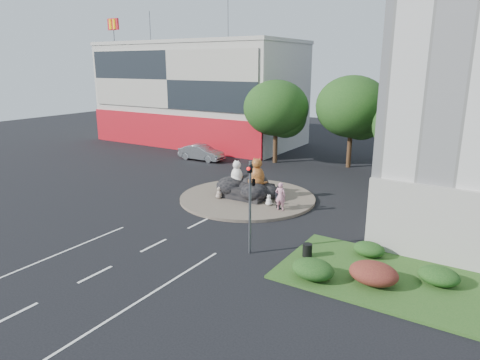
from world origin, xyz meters
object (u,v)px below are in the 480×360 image
object	(u,v)px
cat_white	(237,172)
pedestrian_dark	(279,196)
cat_tabby	(257,172)
kitten_calico	(219,192)
litter_bin	(307,250)
parked_car	(201,153)
kitten_white	(269,200)
pedestrian_pink	(280,196)

from	to	relation	value
cat_white	pedestrian_dark	xyz separation A→B (m)	(4.09, -1.02, -0.98)
cat_tabby	pedestrian_dark	size ratio (longest dim) A/B	1.31
kitten_calico	litter_bin	size ratio (longest dim) A/B	1.29
kitten_calico	parked_car	world-z (taller)	parked_car
kitten_white	kitten_calico	bearing A→B (deg)	179.15
pedestrian_dark	litter_bin	size ratio (longest dim) A/B	2.42
parked_car	litter_bin	xyz separation A→B (m)	(18.86, -15.84, -0.35)
parked_car	pedestrian_dark	bearing A→B (deg)	-126.95
parked_car	litter_bin	distance (m)	24.63
pedestrian_pink	cat_white	bearing A→B (deg)	-28.83
pedestrian_dark	kitten_calico	bearing A→B (deg)	31.62
kitten_white	litter_bin	world-z (taller)	kitten_white
cat_tabby	litter_bin	xyz separation A→B (m)	(7.12, -7.09, -1.72)
cat_tabby	parked_car	bearing A→B (deg)	131.15
cat_white	litter_bin	xyz separation A→B (m)	(8.75, -6.93, -1.54)
kitten_calico	litter_bin	bearing A→B (deg)	-4.12
parked_car	cat_tabby	bearing A→B (deg)	-128.66
kitten_calico	kitten_white	xyz separation A→B (m)	(3.88, 0.49, -0.04)
cat_white	parked_car	xyz separation A→B (m)	(-10.11, 8.91, -1.19)
cat_white	parked_car	bearing A→B (deg)	154.75
cat_white	parked_car	world-z (taller)	cat_white
kitten_white	pedestrian_pink	size ratio (longest dim) A/B	0.41
cat_white	kitten_calico	bearing A→B (deg)	-98.67
pedestrian_dark	cat_tabby	bearing A→B (deg)	1.31
kitten_calico	kitten_white	size ratio (longest dim) A/B	1.10
pedestrian_dark	parked_car	xyz separation A→B (m)	(-14.20, 9.93, -0.21)
pedestrian_pink	kitten_white	bearing A→B (deg)	-34.61
kitten_white	pedestrian_pink	bearing A→B (deg)	-31.59
pedestrian_pink	pedestrian_dark	world-z (taller)	pedestrian_pink
cat_tabby	pedestrian_dark	distance (m)	2.97
pedestrian_pink	parked_car	xyz separation A→B (m)	(-14.47, 10.31, -0.36)
cat_tabby	kitten_calico	size ratio (longest dim) A/B	2.47
cat_white	kitten_white	xyz separation A→B (m)	(3.24, -0.91, -1.40)
pedestrian_dark	litter_bin	bearing A→B (deg)	155.32
cat_white	kitten_white	world-z (taller)	cat_white
parked_car	cat_white	bearing A→B (deg)	-133.38
cat_white	pedestrian_dark	distance (m)	4.33
kitten_calico	parked_car	distance (m)	13.99
pedestrian_pink	parked_car	size ratio (longest dim) A/B	0.39
pedestrian_pink	litter_bin	bearing A→B (deg)	117.34
cat_tabby	pedestrian_pink	size ratio (longest dim) A/B	1.11
cat_white	kitten_calico	world-z (taller)	cat_white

